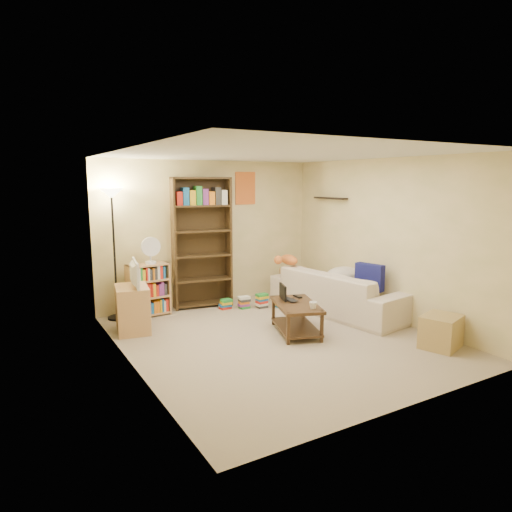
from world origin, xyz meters
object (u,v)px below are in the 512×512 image
at_px(tall_bookshelf, 202,239).
at_px(floor_lamp, 112,216).
at_px(tv_stand, 133,309).
at_px(television, 131,274).
at_px(coffee_table, 296,314).
at_px(short_bookshelf, 149,290).
at_px(end_cabinet, 441,332).
at_px(side_table, 296,285).
at_px(tabby_cat, 287,260).
at_px(mug, 313,305).
at_px(laptop, 292,300).
at_px(sofa, 339,292).
at_px(desk_fan, 151,249).

relative_size(tall_bookshelf, floor_lamp, 1.08).
bearing_deg(tv_stand, television, 0.00).
xyz_separation_m(coffee_table, tall_bookshelf, (-0.58, 1.99, 0.88)).
bearing_deg(television, short_bookshelf, -24.57).
relative_size(tall_bookshelf, end_cabinet, 4.34).
xyz_separation_m(coffee_table, side_table, (1.02, 1.46, -0.00)).
height_order(tv_stand, tall_bookshelf, tall_bookshelf).
height_order(tv_stand, end_cabinet, tv_stand).
bearing_deg(tall_bookshelf, tabby_cat, -16.17).
bearing_deg(tall_bookshelf, side_table, -9.54).
relative_size(mug, side_table, 0.25).
bearing_deg(coffee_table, tv_stand, 167.23).
distance_m(tabby_cat, laptop, 1.44).
bearing_deg(tall_bookshelf, tv_stand, -143.92).
bearing_deg(floor_lamp, laptop, -41.17).
relative_size(tv_stand, floor_lamp, 0.32).
height_order(television, floor_lamp, floor_lamp).
bearing_deg(tabby_cat, tall_bookshelf, 155.23).
height_order(sofa, mug, sofa).
bearing_deg(short_bookshelf, sofa, -31.25).
bearing_deg(floor_lamp, tabby_cat, -12.44).
bearing_deg(side_table, sofa, -79.24).
bearing_deg(desk_fan, tall_bookshelf, 9.11).
height_order(sofa, tall_bookshelf, tall_bookshelf).
relative_size(desk_fan, floor_lamp, 0.21).
relative_size(television, side_table, 1.15).
height_order(coffee_table, television, television).
height_order(tall_bookshelf, short_bookshelf, tall_bookshelf).
distance_m(tv_stand, tall_bookshelf, 1.80).
bearing_deg(end_cabinet, short_bookshelf, 131.07).
relative_size(short_bookshelf, side_table, 1.49).
distance_m(tabby_cat, desk_fan, 2.34).
bearing_deg(desk_fan, short_bookshelf, 137.54).
xyz_separation_m(coffee_table, end_cabinet, (1.31, -1.42, -0.07)).
height_order(sofa, desk_fan, desk_fan).
height_order(coffee_table, floor_lamp, floor_lamp).
bearing_deg(tv_stand, mug, -28.35).
relative_size(mug, floor_lamp, 0.07).
relative_size(coffee_table, laptop, 3.71).
bearing_deg(short_bookshelf, side_table, -14.06).
bearing_deg(tabby_cat, coffee_table, -119.11).
relative_size(desk_fan, end_cabinet, 0.84).
bearing_deg(desk_fan, mug, -54.69).
bearing_deg(laptop, short_bookshelf, 43.87).
xyz_separation_m(laptop, side_table, (0.98, 1.30, -0.17)).
bearing_deg(tall_bookshelf, desk_fan, -162.29).
bearing_deg(laptop, floor_lamp, 49.64).
distance_m(coffee_table, television, 2.42).
bearing_deg(mug, television, 141.76).
distance_m(coffee_table, short_bookshelf, 2.45).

